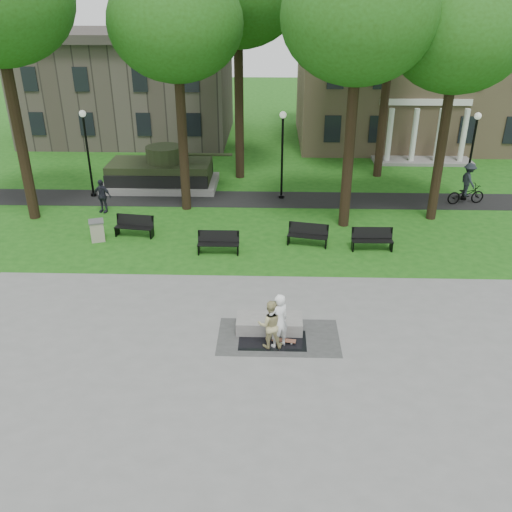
{
  "coord_description": "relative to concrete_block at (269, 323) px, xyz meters",
  "views": [
    {
      "loc": [
        -0.04,
        -16.14,
        10.24
      ],
      "look_at": [
        -0.59,
        2.0,
        1.4
      ],
      "focal_mm": 38.0,
      "sensor_mm": 36.0,
      "label": 1
    }
  ],
  "objects": [
    {
      "name": "friend_watching",
      "position": [
        0.03,
        -0.98,
        0.61
      ],
      "size": [
        0.87,
        0.71,
        1.66
      ],
      "primitive_type": "imported",
      "rotation": [
        0.0,
        0.0,
        3.24
      ],
      "color": "tan",
      "rests_on": "plaza"
    },
    {
      "name": "tree_3",
      "position": [
        8.06,
        10.28,
        8.35
      ],
      "size": [
        6.0,
        6.0,
        11.19
      ],
      "color": "black",
      "rests_on": "ground"
    },
    {
      "name": "park_bench_1",
      "position": [
        -2.26,
        5.94,
        0.28
      ],
      "size": [
        1.8,
        0.52,
        1.0
      ],
      "rotation": [
        0.0,
        0.0,
        -0.0
      ],
      "color": "black",
      "rests_on": "ground"
    },
    {
      "name": "skateboard",
      "position": [
        0.48,
        -0.74,
        -0.19
      ],
      "size": [
        0.8,
        0.31,
        0.07
      ],
      "primitive_type": "cube",
      "rotation": [
        0.0,
        0.0,
        -0.15
      ],
      "color": "brown",
      "rests_on": "plaza"
    },
    {
      "name": "tank_monument",
      "position": [
        -6.4,
        14.78,
        0.61
      ],
      "size": [
        7.45,
        3.4,
        2.4
      ],
      "color": "gray",
      "rests_on": "ground"
    },
    {
      "name": "tree_5",
      "position": [
        6.56,
        17.28,
        9.42
      ],
      "size": [
        6.4,
        6.4,
        12.44
      ],
      "color": "black",
      "rests_on": "ground"
    },
    {
      "name": "building_right",
      "position": [
        10.06,
        26.78,
        4.1
      ],
      "size": [
        17.0,
        12.0,
        8.6
      ],
      "color": "#9E8460",
      "rests_on": "ground"
    },
    {
      "name": "park_bench_0",
      "position": [
        -6.34,
        7.68,
        0.28
      ],
      "size": [
        1.85,
        0.77,
        1.0
      ],
      "rotation": [
        0.0,
        0.0,
        -0.14
      ],
      "color": "black",
      "rests_on": "ground"
    },
    {
      "name": "lamp_mid",
      "position": [
        0.56,
        13.08,
        2.55
      ],
      "size": [
        0.36,
        0.36,
        4.73
      ],
      "color": "black",
      "rests_on": "ground"
    },
    {
      "name": "building_left",
      "position": [
        -10.94,
        27.28,
        3.35
      ],
      "size": [
        15.0,
        10.0,
        7.2
      ],
      "primitive_type": "cube",
      "color": "#4C443D",
      "rests_on": "ground"
    },
    {
      "name": "plaza",
      "position": [
        0.06,
        -4.22,
        -0.23
      ],
      "size": [
        22.0,
        16.0,
        0.02
      ],
      "primitive_type": "cube",
      "color": "gray",
      "rests_on": "ground"
    },
    {
      "name": "lamp_left",
      "position": [
        -9.94,
        13.08,
        2.55
      ],
      "size": [
        0.36,
        0.36,
        4.73
      ],
      "color": "black",
      "rests_on": "ground"
    },
    {
      "name": "park_bench_2",
      "position": [
        1.65,
        6.91,
        0.28
      ],
      "size": [
        1.85,
        0.89,
        1.0
      ],
      "rotation": [
        0.0,
        0.0,
        -0.21
      ],
      "color": "black",
      "rests_on": "ground"
    },
    {
      "name": "ground",
      "position": [
        0.06,
        0.78,
        -0.24
      ],
      "size": [
        120.0,
        120.0,
        0.0
      ],
      "primitive_type": "plane",
      "color": "#194D12",
      "rests_on": "ground"
    },
    {
      "name": "trash_bin",
      "position": [
        -7.92,
        7.12,
        0.24
      ],
      "size": [
        0.84,
        0.84,
        0.96
      ],
      "rotation": [
        0.0,
        0.0,
        0.33
      ],
      "color": "#9D9681",
      "rests_on": "ground"
    },
    {
      "name": "pedestrian_walker",
      "position": [
        -8.68,
        10.67,
        0.63
      ],
      "size": [
        1.1,
        0.71,
        1.74
      ],
      "primitive_type": "imported",
      "rotation": [
        0.0,
        0.0,
        -0.3
      ],
      "color": "#21222C",
      "rests_on": "ground"
    },
    {
      "name": "tree_1",
      "position": [
        -4.44,
        11.28,
        8.71
      ],
      "size": [
        6.2,
        6.2,
        11.63
      ],
      "color": "black",
      "rests_on": "ground"
    },
    {
      "name": "puddle",
      "position": [
        0.11,
        -0.67,
        -0.22
      ],
      "size": [
        2.2,
        1.2,
        0.0
      ],
      "primitive_type": "cube",
      "color": "black",
      "rests_on": "plaza"
    },
    {
      "name": "cyclist",
      "position": [
        10.43,
        12.48,
        0.67
      ],
      "size": [
        2.14,
        1.25,
        2.24
      ],
      "rotation": [
        0.0,
        0.0,
        1.75
      ],
      "color": "black",
      "rests_on": "ground"
    },
    {
      "name": "footpath",
      "position": [
        0.06,
        12.78,
        -0.24
      ],
      "size": [
        44.0,
        2.6,
        0.01
      ],
      "primitive_type": "cube",
      "color": "black",
      "rests_on": "ground"
    },
    {
      "name": "park_bench_3",
      "position": [
        4.47,
        6.5,
        0.28
      ],
      "size": [
        1.81,
        0.55,
        1.0
      ],
      "rotation": [
        0.0,
        0.0,
        0.02
      ],
      "color": "black",
      "rests_on": "ground"
    },
    {
      "name": "lamp_right",
      "position": [
        10.56,
        13.08,
        2.55
      ],
      "size": [
        0.36,
        0.36,
        4.73
      ],
      "color": "black",
      "rests_on": "ground"
    },
    {
      "name": "concrete_block",
      "position": [
        0.0,
        0.0,
        0.0
      ],
      "size": [
        2.2,
        1.0,
        0.45
      ],
      "primitive_type": "cube",
      "rotation": [
        0.0,
        0.0,
        -0.0
      ],
      "color": "gray",
      "rests_on": "plaza"
    },
    {
      "name": "tree_2",
      "position": [
        3.56,
        9.28,
        9.07
      ],
      "size": [
        6.6,
        6.6,
        12.16
      ],
      "color": "black",
      "rests_on": "ground"
    },
    {
      "name": "skateboarder",
      "position": [
        0.29,
        -0.95,
        0.72
      ],
      "size": [
        0.82,
        0.75,
        1.89
      ],
      "primitive_type": "imported",
      "rotation": [
        0.0,
        0.0,
        3.7
      ],
      "color": "white",
      "rests_on": "plaza"
    }
  ]
}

